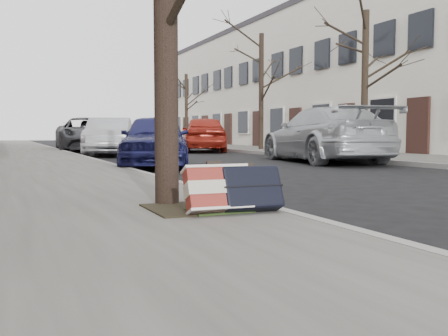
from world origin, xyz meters
name	(u,v)px	position (x,y,z in m)	size (l,w,h in m)	color
ground	(448,227)	(0.00, 0.00, 0.00)	(120.00, 120.00, 0.00)	black
near_sidewalk	(0,157)	(-3.70, 15.00, 0.06)	(5.00, 70.00, 0.12)	slate
far_sidewalk	(294,151)	(7.80, 15.00, 0.06)	(4.00, 70.00, 0.12)	#66635C
house_far	(378,76)	(13.15, 16.00, 3.60)	(6.70, 40.00, 7.20)	beige
dirt_patch	(194,208)	(-2.00, 1.20, 0.13)	(0.85, 0.85, 0.01)	black
suitcase_red	(217,190)	(-1.92, 0.82, 0.34)	(0.57, 0.16, 0.41)	maroon
suitcase_navy	(251,188)	(-1.60, 0.80, 0.34)	(0.57, 0.18, 0.41)	black
car_near_front	(156,140)	(-0.17, 8.65, 0.67)	(1.57, 3.91, 1.33)	#1A1C50
car_near_mid	(109,137)	(0.08, 15.63, 0.71)	(1.51, 4.33, 1.43)	#B9BCC1
car_near_back	(87,134)	(0.08, 20.98, 0.80)	(2.64, 5.73, 1.59)	#313236
car_far_front	(323,135)	(4.90, 8.81, 0.78)	(2.19, 5.40, 1.57)	#A9ADB1
car_far_back	(204,134)	(4.73, 17.70, 0.80)	(1.89, 4.71, 1.60)	maroon
tree_far_a	(365,83)	(7.20, 9.80, 2.46)	(0.22, 0.22, 4.67)	black
tree_far_b	(261,92)	(7.20, 16.85, 2.72)	(0.22, 0.22, 5.20)	black
tree_far_c	(186,109)	(7.20, 26.82, 2.35)	(0.20, 0.20, 4.46)	black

